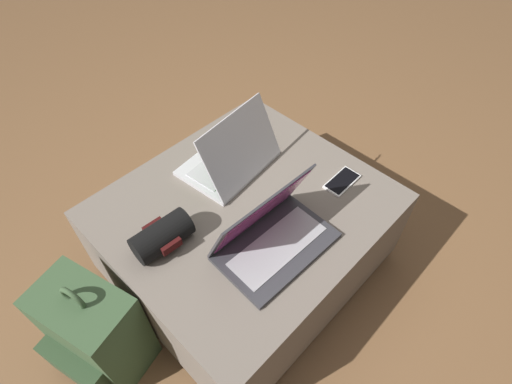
# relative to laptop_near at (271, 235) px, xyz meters

# --- Properties ---
(ground_plane) EXTENTS (14.00, 14.00, 0.00)m
(ground_plane) POSITION_rel_laptop_near_xyz_m (0.06, 0.18, -0.45)
(ground_plane) COLOR brown
(ottoman) EXTENTS (0.92, 0.83, 0.40)m
(ottoman) POSITION_rel_laptop_near_xyz_m (0.06, 0.18, -0.25)
(ottoman) COLOR #3D3832
(ottoman) RESTS_ON ground_plane
(laptop_near) EXTENTS (0.38, 0.25, 0.23)m
(laptop_near) POSITION_rel_laptop_near_xyz_m (0.00, 0.00, 0.00)
(laptop_near) COLOR #333338
(laptop_near) RESTS_ON ottoman
(laptop_far) EXTENTS (0.36, 0.28, 0.24)m
(laptop_far) POSITION_rel_laptop_near_xyz_m (0.15, 0.34, 0.00)
(laptop_far) COLOR silver
(laptop_far) RESTS_ON ottoman
(cell_phone) EXTENTS (0.14, 0.07, 0.01)m
(cell_phone) POSITION_rel_laptop_near_xyz_m (0.37, -0.00, -0.04)
(cell_phone) COLOR white
(cell_phone) RESTS_ON ottoman
(backpack) EXTENTS (0.30, 0.34, 0.47)m
(backpack) POSITION_rel_laptop_near_xyz_m (-0.55, 0.26, -0.25)
(backpack) COLOR #385133
(backpack) RESTS_ON ground_plane
(wrist_brace) EXTENTS (0.19, 0.12, 0.10)m
(wrist_brace) POSITION_rel_laptop_near_xyz_m (-0.24, 0.24, -0.00)
(wrist_brace) COLOR black
(wrist_brace) RESTS_ON ottoman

